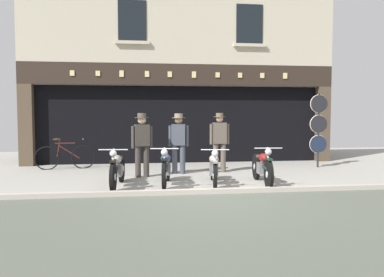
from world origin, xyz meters
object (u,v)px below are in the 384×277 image
(shopkeeper_center, at_px, (179,140))
(salesman_right, at_px, (219,139))
(advert_board_near, at_px, (132,113))
(tyre_sign_pole, at_px, (319,125))
(advert_board_far, at_px, (103,115))
(motorcycle_left, at_px, (117,168))
(leaning_bicycle, at_px, (65,156))
(salesman_left, at_px, (142,141))
(motorcycle_center_right, at_px, (262,166))
(motorcycle_center, at_px, (214,167))
(motorcycle_center_left, at_px, (166,167))

(shopkeeper_center, height_order, salesman_right, salesman_right)
(advert_board_near, bearing_deg, tyre_sign_pole, -17.31)
(salesman_right, relative_size, advert_board_far, 1.54)
(motorcycle_left, bearing_deg, salesman_right, -140.17)
(advert_board_far, bearing_deg, leaning_bicycle, -131.90)
(salesman_left, height_order, tyre_sign_pole, tyre_sign_pole)
(motorcycle_left, relative_size, shopkeeper_center, 1.17)
(motorcycle_left, distance_m, advert_board_near, 4.49)
(advert_board_near, distance_m, advert_board_far, 0.96)
(advert_board_near, distance_m, leaning_bicycle, 2.64)
(motorcycle_center_right, bearing_deg, motorcycle_left, 3.30)
(motorcycle_center, relative_size, tyre_sign_pole, 0.87)
(motorcycle_left, bearing_deg, advert_board_far, -75.64)
(motorcycle_left, distance_m, salesman_left, 1.53)
(salesman_right, xyz_separation_m, leaning_bicycle, (-4.48, 1.25, -0.56))
(shopkeeper_center, xyz_separation_m, advert_board_near, (-1.31, 2.51, 0.73))
(salesman_right, height_order, advert_board_near, advert_board_near)
(motorcycle_center_left, relative_size, salesman_right, 1.18)
(motorcycle_center_right, bearing_deg, salesman_right, -67.75)
(shopkeeper_center, relative_size, advert_board_far, 1.53)
(salesman_right, bearing_deg, motorcycle_center_right, 109.13)
(motorcycle_left, bearing_deg, tyre_sign_pole, -152.09)
(advert_board_near, bearing_deg, motorcycle_center, -65.71)
(salesman_left, bearing_deg, motorcycle_center_left, 102.45)
(motorcycle_center, height_order, salesman_left, salesman_left)
(tyre_sign_pole, height_order, advert_board_far, tyre_sign_pole)
(tyre_sign_pole, bearing_deg, shopkeeper_center, -170.72)
(advert_board_near, bearing_deg, advert_board_far, 180.00)
(shopkeeper_center, xyz_separation_m, salesman_right, (1.18, 0.12, -0.00))
(advert_board_far, xyz_separation_m, leaning_bicycle, (-1.03, -1.15, -1.23))
(advert_board_far, bearing_deg, tyre_sign_pole, -14.96)
(salesman_left, xyz_separation_m, shopkeeper_center, (1.01, 0.47, -0.01))
(advert_board_near, bearing_deg, salesman_right, -43.90)
(salesman_left, xyz_separation_m, advert_board_near, (-0.30, 2.98, 0.73))
(motorcycle_center_left, height_order, advert_board_far, advert_board_far)
(motorcycle_center_left, xyz_separation_m, motorcycle_center_right, (2.27, -0.12, -0.00))
(motorcycle_left, bearing_deg, motorcycle_center_left, -173.35)
(tyre_sign_pole, relative_size, advert_board_near, 2.30)
(motorcycle_left, relative_size, salesman_left, 1.17)
(motorcycle_center, distance_m, leaning_bicycle, 5.07)
(motorcycle_left, xyz_separation_m, motorcycle_center_right, (3.39, -0.10, 0.00))
(motorcycle_center, bearing_deg, motorcycle_center_right, -174.85)
(motorcycle_center, bearing_deg, advert_board_far, -47.82)
(salesman_right, bearing_deg, advert_board_far, -32.97)
(salesman_left, bearing_deg, motorcycle_left, 56.30)
(salesman_right, height_order, advert_board_far, advert_board_far)
(shopkeeper_center, relative_size, salesman_right, 0.99)
(salesman_left, distance_m, advert_board_far, 3.30)
(motorcycle_center_left, xyz_separation_m, salesman_left, (-0.54, 1.29, 0.51))
(motorcycle_center_left, bearing_deg, salesman_left, -59.71)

